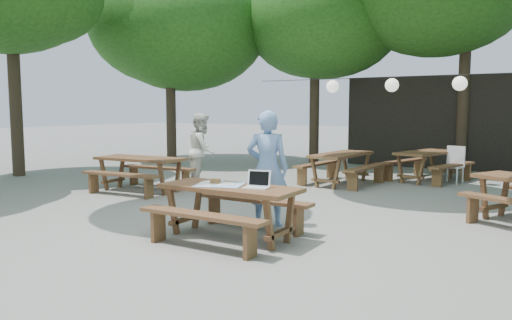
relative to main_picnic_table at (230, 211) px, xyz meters
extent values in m
plane|color=slate|center=(0.40, 0.86, -0.39)|extent=(80.00, 80.00, 0.00)
cube|color=black|center=(0.90, 11.36, 1.01)|extent=(6.00, 3.00, 2.80)
cube|color=#4C281A|center=(0.00, 0.00, 0.33)|extent=(2.00, 0.80, 0.06)
cube|color=#4C281A|center=(0.00, -0.65, 0.06)|extent=(1.90, 0.28, 0.05)
cube|color=#4C281A|center=(0.00, 0.65, 0.06)|extent=(1.90, 0.28, 0.05)
cube|color=#4C281A|center=(0.00, 0.00, -0.04)|extent=(1.70, 0.70, 0.69)
cube|color=#4C281A|center=(-3.97, 2.26, 0.33)|extent=(2.06, 0.97, 0.06)
cube|color=#4C281A|center=(-3.91, 1.62, 0.06)|extent=(1.92, 0.44, 0.05)
cube|color=#4C281A|center=(-4.02, 2.91, 0.06)|extent=(1.92, 0.44, 0.05)
cube|color=#4C281A|center=(-3.97, 2.26, -0.04)|extent=(1.75, 0.85, 0.69)
cube|color=#4C281A|center=(-0.58, 5.53, 0.33)|extent=(0.94, 2.05, 0.06)
cube|color=#4C281A|center=(0.07, 5.49, 0.06)|extent=(0.41, 1.92, 0.05)
cube|color=#4C281A|center=(-1.23, 5.58, 0.06)|extent=(0.41, 1.92, 0.05)
cube|color=#4C281A|center=(-0.58, 5.53, -0.04)|extent=(0.82, 1.75, 0.69)
cube|color=#4C281A|center=(1.05, 7.19, 0.33)|extent=(1.30, 2.14, 0.06)
cube|color=#4C281A|center=(1.68, 7.02, 0.06)|extent=(0.77, 1.91, 0.05)
cube|color=#4C281A|center=(0.43, 7.36, 0.06)|extent=(0.77, 1.91, 0.05)
cube|color=#4C281A|center=(1.05, 7.19, -0.04)|extent=(1.12, 1.82, 0.69)
imported|color=#79A1DE|center=(0.04, 0.97, 0.51)|extent=(0.77, 0.65, 1.80)
imported|color=white|center=(-3.18, 3.47, 0.47)|extent=(0.93, 1.03, 1.71)
cube|color=white|center=(1.66, 7.12, 0.01)|extent=(0.52, 0.52, 0.04)
cube|color=white|center=(1.70, 7.32, 0.27)|extent=(0.44, 0.12, 0.48)
cube|color=white|center=(1.66, 7.12, -0.20)|extent=(0.49, 0.49, 0.38)
cube|color=white|center=(0.44, -0.01, 0.37)|extent=(0.37, 0.29, 0.02)
cube|color=white|center=(0.42, 0.11, 0.49)|extent=(0.34, 0.13, 0.23)
cube|color=black|center=(0.42, 0.10, 0.49)|extent=(0.28, 0.10, 0.19)
cube|color=#3D84D1|center=(-0.17, 0.00, 0.37)|extent=(0.80, 0.74, 0.01)
cube|color=white|center=(-0.36, -0.10, 0.37)|extent=(0.32, 0.36, 0.00)
cube|color=white|center=(-0.15, 0.07, 0.37)|extent=(0.31, 0.36, 0.00)
cube|color=white|center=(-0.42, 0.16, 0.38)|extent=(0.23, 0.31, 0.00)
cube|color=brown|center=(-0.26, 0.02, 0.41)|extent=(0.15, 0.11, 0.06)
cylinder|color=black|center=(0.90, 6.86, 2.21)|extent=(9.00, 0.02, 0.02)
sphere|color=white|center=(-1.40, 6.86, 2.01)|extent=(0.34, 0.34, 0.34)
sphere|color=white|center=(0.20, 6.86, 2.01)|extent=(0.34, 0.34, 0.34)
sphere|color=white|center=(1.80, 6.86, 2.01)|extent=(0.34, 0.34, 0.34)
cylinder|color=#2D2319|center=(-8.60, 2.36, 1.94)|extent=(0.32, 0.32, 4.65)
cylinder|color=#2D2319|center=(-7.10, 6.86, 1.86)|extent=(0.32, 0.32, 4.50)
ellipsoid|color=#1B4A13|center=(-7.10, 6.86, 4.42)|extent=(5.23, 5.23, 3.92)
cylinder|color=#2D2319|center=(-3.10, 9.36, 1.93)|extent=(0.32, 0.32, 4.63)
ellipsoid|color=#1B4A13|center=(-3.10, 9.36, 4.54)|extent=(5.24, 5.24, 3.93)
cylinder|color=#2D2319|center=(1.40, 9.86, 2.08)|extent=(0.32, 0.32, 4.93)
camera|label=1|loc=(3.94, -5.66, 1.45)|focal=35.00mm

